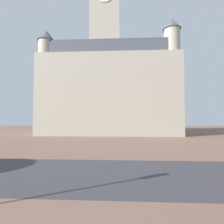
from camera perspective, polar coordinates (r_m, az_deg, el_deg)
ground_plane at (r=11.04m, az=-1.14°, el=-18.37°), size 120.00×120.00×0.00m
street_asphalt_strip at (r=9.91m, az=-1.64°, el=-20.26°), size 120.00×6.10×0.00m
landmark_building at (r=34.53m, az=-1.12°, el=9.56°), size 26.15×11.09×35.23m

